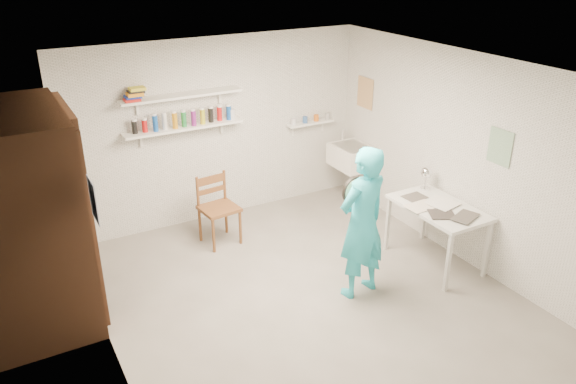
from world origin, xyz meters
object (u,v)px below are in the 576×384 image
man (362,223)px  wall_clock (354,190)px  belfast_sink (352,156)px  wooden_chair (219,209)px  desk_lamp (427,172)px  work_table (435,235)px

man → wall_clock: size_ratio=5.56×
belfast_sink → wall_clock: size_ratio=2.02×
wooden_chair → desk_lamp: bearing=-35.7°
man → wooden_chair: man is taller
wooden_chair → work_table: 2.59m
work_table → wall_clock: bearing=171.9°
work_table → man: bearing=-176.7°
work_table → desk_lamp: (0.18, 0.44, 0.59)m
man → work_table: (1.11, 0.06, -0.46)m
man → wall_clock: 0.35m
wall_clock → wooden_chair: bearing=112.0°
belfast_sink → desk_lamp: size_ratio=4.38×
man → work_table: size_ratio=1.51×
wall_clock → work_table: bearing=-17.0°
desk_lamp → work_table: bearing=-112.4°
wall_clock → desk_lamp: bearing=3.8°
belfast_sink → wooden_chair: size_ratio=0.65×
wall_clock → wooden_chair: wall_clock is taller
man → wooden_chair: size_ratio=1.78×
wall_clock → desk_lamp: size_ratio=2.16×
man → desk_lamp: bearing=-167.7°
wall_clock → man: bearing=-107.9°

